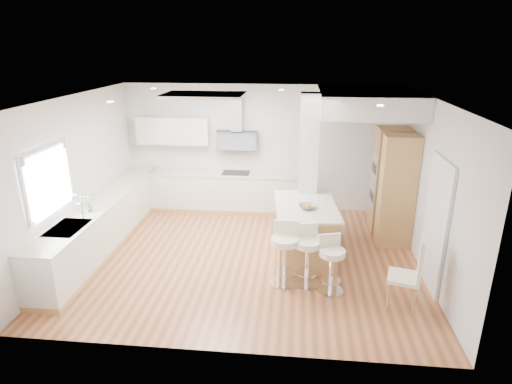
# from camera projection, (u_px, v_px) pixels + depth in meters

# --- Properties ---
(ground) EXTENTS (6.00, 6.00, 0.00)m
(ground) POSITION_uv_depth(u_px,v_px,m) (247.00, 257.00, 7.66)
(ground) COLOR #AF6A41
(ground) RESTS_ON ground
(ceiling) EXTENTS (6.00, 5.00, 0.02)m
(ceiling) POSITION_uv_depth(u_px,v_px,m) (247.00, 257.00, 7.66)
(ceiling) COLOR silver
(ceiling) RESTS_ON ground
(wall_back) EXTENTS (6.00, 0.04, 2.80)m
(wall_back) POSITION_uv_depth(u_px,v_px,m) (260.00, 148.00, 9.54)
(wall_back) COLOR silver
(wall_back) RESTS_ON ground
(wall_left) EXTENTS (0.04, 5.00, 2.80)m
(wall_left) POSITION_uv_depth(u_px,v_px,m) (76.00, 177.00, 7.48)
(wall_left) COLOR silver
(wall_left) RESTS_ON ground
(wall_right) EXTENTS (0.04, 5.00, 2.80)m
(wall_right) POSITION_uv_depth(u_px,v_px,m) (430.00, 189.00, 6.91)
(wall_right) COLOR silver
(wall_right) RESTS_ON ground
(skylight) EXTENTS (4.10, 2.10, 0.06)m
(skylight) POSITION_uv_depth(u_px,v_px,m) (204.00, 95.00, 7.38)
(skylight) COLOR silver
(skylight) RESTS_ON ground
(window_left) EXTENTS (0.06, 1.28, 1.07)m
(window_left) POSITION_uv_depth(u_px,v_px,m) (47.00, 177.00, 6.54)
(window_left) COLOR white
(window_left) RESTS_ON ground
(doorway_right) EXTENTS (0.05, 1.00, 2.10)m
(doorway_right) POSITION_uv_depth(u_px,v_px,m) (436.00, 226.00, 6.48)
(doorway_right) COLOR #3F3731
(doorway_right) RESTS_ON ground
(counter_left) EXTENTS (0.63, 4.50, 1.35)m
(counter_left) POSITION_uv_depth(u_px,v_px,m) (105.00, 222.00, 7.98)
(counter_left) COLOR tan
(counter_left) RESTS_ON ground
(counter_back) EXTENTS (3.62, 0.63, 2.50)m
(counter_back) POSITION_uv_depth(u_px,v_px,m) (218.00, 181.00, 9.61)
(counter_back) COLOR tan
(counter_back) RESTS_ON ground
(pillar) EXTENTS (0.35, 0.35, 2.80)m
(pillar) POSITION_uv_depth(u_px,v_px,m) (308.00, 169.00, 7.99)
(pillar) COLOR silver
(pillar) RESTS_ON ground
(soffit) EXTENTS (1.78, 2.20, 0.40)m
(soffit) POSITION_uv_depth(u_px,v_px,m) (367.00, 102.00, 7.91)
(soffit) COLOR silver
(soffit) RESTS_ON ground
(oven_column) EXTENTS (0.63, 1.21, 2.10)m
(oven_column) POSITION_uv_depth(u_px,v_px,m) (392.00, 185.00, 8.21)
(oven_column) COLOR tan
(oven_column) RESTS_ON ground
(peninsula) EXTENTS (1.20, 1.68, 1.04)m
(peninsula) POSITION_uv_depth(u_px,v_px,m) (305.00, 230.00, 7.58)
(peninsula) COLOR tan
(peninsula) RESTS_ON ground
(bar_stool_a) EXTENTS (0.47, 0.47, 1.02)m
(bar_stool_a) POSITION_uv_depth(u_px,v_px,m) (285.00, 251.00, 6.65)
(bar_stool_a) COLOR silver
(bar_stool_a) RESTS_ON ground
(bar_stool_b) EXTENTS (0.53, 0.53, 0.99)m
(bar_stool_b) POSITION_uv_depth(u_px,v_px,m) (307.00, 253.00, 6.63)
(bar_stool_b) COLOR silver
(bar_stool_b) RESTS_ON ground
(bar_stool_c) EXTENTS (0.51, 0.51, 0.91)m
(bar_stool_c) POSITION_uv_depth(u_px,v_px,m) (331.00, 261.00, 6.44)
(bar_stool_c) COLOR silver
(bar_stool_c) RESTS_ON ground
(dining_chair) EXTENTS (0.53, 0.53, 1.12)m
(dining_chair) POSITION_uv_depth(u_px,v_px,m) (412.00, 270.00, 6.03)
(dining_chair) COLOR #F0E5C3
(dining_chair) RESTS_ON ground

